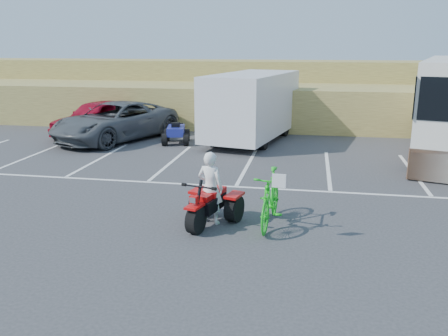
% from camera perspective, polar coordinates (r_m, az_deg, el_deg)
% --- Properties ---
extents(ground, '(100.00, 100.00, 0.00)m').
position_cam_1_polar(ground, '(11.56, -0.45, -5.71)').
color(ground, '#343437').
rests_on(ground, ground).
extents(parking_stripes, '(28.00, 5.16, 0.01)m').
position_cam_1_polar(parking_stripes, '(15.30, 5.62, -0.64)').
color(parking_stripes, white).
rests_on(parking_stripes, ground).
extents(grass_embankment, '(40.00, 8.50, 3.10)m').
position_cam_1_polar(grass_embankment, '(26.33, 5.99, 8.93)').
color(grass_embankment, olive).
rests_on(grass_embankment, ground).
extents(red_trike_atv, '(1.61, 1.90, 1.07)m').
position_cam_1_polar(red_trike_atv, '(11.00, -1.97, -6.80)').
color(red_trike_atv, '#BD0A0B').
rests_on(red_trike_atv, ground).
extents(rider, '(0.70, 0.55, 1.69)m').
position_cam_1_polar(rider, '(10.85, -1.65, -2.38)').
color(rider, white).
rests_on(rider, ground).
extents(green_dirt_bike, '(0.77, 2.17, 1.28)m').
position_cam_1_polar(green_dirt_bike, '(10.82, 5.61, -3.63)').
color(green_dirt_bike, '#14BF19').
rests_on(green_dirt_bike, ground).
extents(grey_pickup, '(4.79, 6.43, 1.62)m').
position_cam_1_polar(grey_pickup, '(20.98, -12.92, 5.49)').
color(grey_pickup, '#484B4F').
rests_on(grey_pickup, ground).
extents(red_car, '(3.28, 5.01, 1.59)m').
position_cam_1_polar(red_car, '(22.45, -14.98, 5.90)').
color(red_car, maroon).
rests_on(red_car, ground).
extents(cargo_trailer, '(3.68, 6.48, 2.85)m').
position_cam_1_polar(cargo_trailer, '(20.28, 3.40, 7.61)').
color(cargo_trailer, silver).
rests_on(cargo_trailer, ground).
extents(quad_atv_blue, '(1.37, 1.66, 0.95)m').
position_cam_1_polar(quad_atv_blue, '(20.00, -5.76, 2.99)').
color(quad_atv_blue, navy).
rests_on(quad_atv_blue, ground).
extents(quad_atv_green, '(1.47, 1.71, 0.95)m').
position_cam_1_polar(quad_atv_green, '(19.72, -0.22, 2.90)').
color(quad_atv_green, '#135515').
rests_on(quad_atv_green, ground).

